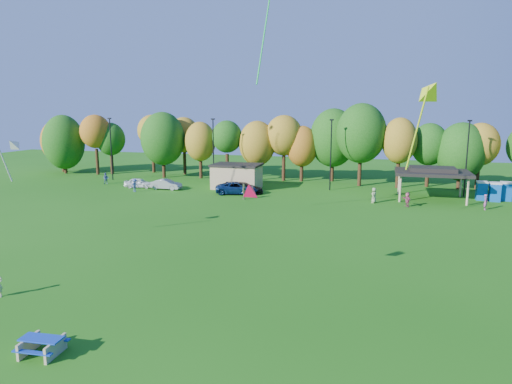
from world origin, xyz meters
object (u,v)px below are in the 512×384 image
(porta_potties, at_px, (494,191))
(car_b, at_px, (166,184))
(car_a, at_px, (139,183))
(picnic_table, at_px, (42,345))
(car_c, at_px, (237,188))
(car_d, at_px, (244,188))

(porta_potties, bearing_deg, car_b, -175.02)
(car_a, bearing_deg, picnic_table, -166.43)
(car_a, distance_m, car_c, 14.08)
(picnic_table, distance_m, car_b, 40.79)
(car_c, height_order, car_d, car_c)
(car_a, xyz_separation_m, car_d, (14.75, -0.24, 0.04))
(porta_potties, height_order, car_a, porta_potties)
(porta_potties, bearing_deg, car_c, -172.23)
(car_d, bearing_deg, picnic_table, 177.56)
(car_b, bearing_deg, picnic_table, -160.34)
(car_b, xyz_separation_m, car_d, (10.64, -0.07, 0.02))
(picnic_table, xyz_separation_m, car_b, (-13.57, 38.47, 0.21))
(picnic_table, xyz_separation_m, car_a, (-17.68, 38.64, 0.20))
(car_b, xyz_separation_m, car_c, (9.95, -0.59, 0.08))
(picnic_table, distance_m, car_d, 38.51)
(picnic_table, xyz_separation_m, car_c, (-3.62, 37.88, 0.29))
(car_a, height_order, car_d, car_d)
(car_a, bearing_deg, porta_potties, -96.73)
(porta_potties, bearing_deg, car_d, -173.06)
(picnic_table, relative_size, car_d, 0.40)
(porta_potties, height_order, picnic_table, porta_potties)
(porta_potties, distance_m, car_d, 29.04)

